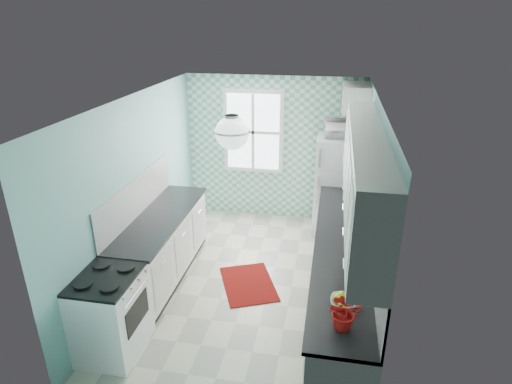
% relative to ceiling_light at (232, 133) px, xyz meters
% --- Properties ---
extents(floor, '(3.00, 4.40, 0.02)m').
position_rel_ceiling_light_xyz_m(floor, '(0.00, 0.80, -2.33)').
color(floor, beige).
rests_on(floor, ground).
extents(ceiling, '(3.00, 4.40, 0.02)m').
position_rel_ceiling_light_xyz_m(ceiling, '(0.00, 0.80, 0.19)').
color(ceiling, white).
rests_on(ceiling, wall_back).
extents(wall_back, '(3.00, 0.02, 2.50)m').
position_rel_ceiling_light_xyz_m(wall_back, '(0.00, 3.01, -1.07)').
color(wall_back, '#74B6B0').
rests_on(wall_back, floor).
extents(wall_front, '(3.00, 0.02, 2.50)m').
position_rel_ceiling_light_xyz_m(wall_front, '(0.00, -1.41, -1.07)').
color(wall_front, '#74B6B0').
rests_on(wall_front, floor).
extents(wall_left, '(0.02, 4.40, 2.50)m').
position_rel_ceiling_light_xyz_m(wall_left, '(-1.51, 0.80, -1.07)').
color(wall_left, '#74B6B0').
rests_on(wall_left, floor).
extents(wall_right, '(0.02, 4.40, 2.50)m').
position_rel_ceiling_light_xyz_m(wall_right, '(1.51, 0.80, -1.07)').
color(wall_right, '#74B6B0').
rests_on(wall_right, floor).
extents(accent_wall, '(3.00, 0.01, 2.50)m').
position_rel_ceiling_light_xyz_m(accent_wall, '(0.00, 2.99, -1.07)').
color(accent_wall, '#5BBA98').
rests_on(accent_wall, wall_back).
extents(window, '(1.04, 0.05, 1.44)m').
position_rel_ceiling_light_xyz_m(window, '(-0.35, 2.96, -0.77)').
color(window, white).
rests_on(window, wall_back).
extents(backsplash_right, '(0.02, 3.60, 0.51)m').
position_rel_ceiling_light_xyz_m(backsplash_right, '(1.49, 0.40, -1.13)').
color(backsplash_right, white).
rests_on(backsplash_right, wall_right).
extents(backsplash_left, '(0.02, 2.15, 0.51)m').
position_rel_ceiling_light_xyz_m(backsplash_left, '(-1.49, 0.73, -1.13)').
color(backsplash_left, white).
rests_on(backsplash_left, wall_left).
extents(upper_cabinets_right, '(0.33, 3.20, 0.90)m').
position_rel_ceiling_light_xyz_m(upper_cabinets_right, '(1.33, 0.20, -0.42)').
color(upper_cabinets_right, white).
rests_on(upper_cabinets_right, wall_right).
extents(upper_cabinet_fridge, '(0.40, 0.74, 0.40)m').
position_rel_ceiling_light_xyz_m(upper_cabinet_fridge, '(1.30, 2.63, -0.07)').
color(upper_cabinet_fridge, white).
rests_on(upper_cabinet_fridge, wall_right).
extents(ceiling_light, '(0.34, 0.34, 0.35)m').
position_rel_ceiling_light_xyz_m(ceiling_light, '(0.00, 0.00, 0.00)').
color(ceiling_light, silver).
rests_on(ceiling_light, ceiling).
extents(base_cabinets_right, '(0.60, 3.60, 0.90)m').
position_rel_ceiling_light_xyz_m(base_cabinets_right, '(1.20, 0.40, -1.87)').
color(base_cabinets_right, white).
rests_on(base_cabinets_right, floor).
extents(countertop_right, '(0.63, 3.60, 0.04)m').
position_rel_ceiling_light_xyz_m(countertop_right, '(1.19, 0.40, -1.40)').
color(countertop_right, black).
rests_on(countertop_right, base_cabinets_right).
extents(base_cabinets_left, '(0.60, 2.15, 0.90)m').
position_rel_ceiling_light_xyz_m(base_cabinets_left, '(-1.20, 0.73, -1.87)').
color(base_cabinets_left, white).
rests_on(base_cabinets_left, floor).
extents(countertop_left, '(0.63, 2.15, 0.04)m').
position_rel_ceiling_light_xyz_m(countertop_left, '(-1.19, 0.73, -1.40)').
color(countertop_left, black).
rests_on(countertop_left, base_cabinets_left).
extents(fridge, '(0.71, 0.71, 1.63)m').
position_rel_ceiling_light_xyz_m(fridge, '(1.11, 2.58, -1.51)').
color(fridge, white).
rests_on(fridge, floor).
extents(stove, '(0.61, 0.76, 0.91)m').
position_rel_ceiling_light_xyz_m(stove, '(-1.20, -0.69, -1.84)').
color(stove, white).
rests_on(stove, floor).
extents(sink, '(0.48, 0.40, 0.53)m').
position_rel_ceiling_light_xyz_m(sink, '(1.20, 1.33, -1.39)').
color(sink, silver).
rests_on(sink, countertop_right).
extents(rug, '(0.97, 1.12, 0.02)m').
position_rel_ceiling_light_xyz_m(rug, '(0.00, 0.75, -2.32)').
color(rug, maroon).
rests_on(rug, floor).
extents(dish_towel, '(0.04, 0.25, 0.37)m').
position_rel_ceiling_light_xyz_m(dish_towel, '(0.89, 1.70, -1.84)').
color(dish_towel, '#4DB5B3').
rests_on(dish_towel, base_cabinets_right).
extents(fruit_bowl, '(0.26, 0.26, 0.06)m').
position_rel_ceiling_light_xyz_m(fruit_bowl, '(1.20, -0.72, -1.35)').
color(fruit_bowl, white).
rests_on(fruit_bowl, countertop_right).
extents(potted_plant, '(0.34, 0.31, 0.33)m').
position_rel_ceiling_light_xyz_m(potted_plant, '(1.20, -1.04, -1.22)').
color(potted_plant, '#A9321F').
rests_on(potted_plant, countertop_right).
extents(soap_bottle, '(0.10, 0.10, 0.18)m').
position_rel_ceiling_light_xyz_m(soap_bottle, '(1.25, 1.69, -1.29)').
color(soap_bottle, '#9AB6C3').
rests_on(soap_bottle, countertop_right).
extents(microwave, '(0.49, 0.34, 0.27)m').
position_rel_ceiling_light_xyz_m(microwave, '(1.11, 2.59, -0.56)').
color(microwave, white).
rests_on(microwave, fridge).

